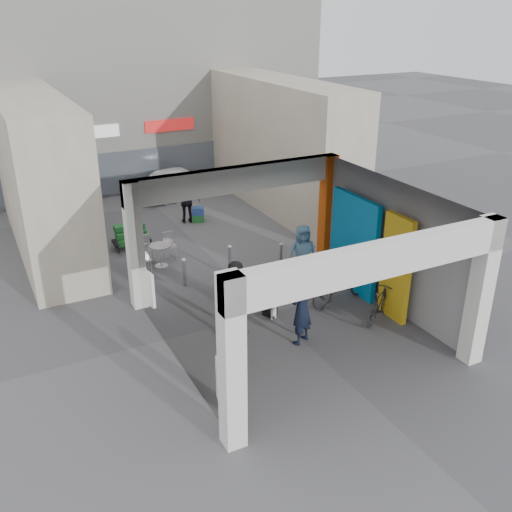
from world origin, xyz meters
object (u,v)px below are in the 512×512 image
bicycle_rear (379,305)px  white_van (180,182)px  man_elderly (302,254)px  bicycle_front (342,284)px  border_collie (271,308)px  produce_stand (131,239)px  man_back_turned (238,299)px  man_crates (187,201)px  cafe_set (155,255)px  man_with_dog (302,308)px

bicycle_rear → white_van: (-0.91, 12.28, 0.20)m
man_elderly → bicycle_front: size_ratio=0.84×
border_collie → produce_stand: bearing=83.2°
border_collie → man_back_turned: bearing=174.9°
man_back_turned → white_van: man_back_turned is taller
white_van → man_crates: bearing=155.0°
man_elderly → man_crates: size_ratio=1.06×
bicycle_front → bicycle_rear: bicycle_front is taller
man_elderly → bicycle_rear: bearing=-66.0°
cafe_set → produce_stand: cafe_set is taller
cafe_set → bicycle_front: 6.10m
man_with_dog → man_back_turned: size_ratio=0.94×
cafe_set → bicycle_rear: size_ratio=0.94×
man_back_turned → man_elderly: 3.49m
bicycle_front → bicycle_rear: (0.29, -1.26, -0.10)m
bicycle_front → cafe_set: bearing=28.4°
produce_stand → man_back_turned: size_ratio=0.61×
man_with_dog → bicycle_rear: 2.38m
produce_stand → bicycle_front: bicycle_front is taller
man_elderly → cafe_set: bearing=150.1°
man_crates → white_van: man_crates is taller
bicycle_front → bicycle_rear: bearing=-176.5°
man_back_turned → man_elderly: man_back_turned is taller
man_crates → man_back_turned: bearing=89.2°
man_back_turned → bicycle_front: (3.24, 0.23, -0.43)m
cafe_set → man_elderly: (3.47, -3.19, 0.58)m
cafe_set → produce_stand: 1.63m
man_elderly → white_van: bearing=104.8°
produce_stand → border_collie: (1.96, -6.24, -0.05)m
white_van → bicycle_rear: bearing=174.5°
cafe_set → produce_stand: size_ratio=1.16×
man_crates → man_elderly: bearing=112.3°
man_elderly → man_with_dog: bearing=-109.0°
border_collie → man_back_turned: 1.41m
man_back_turned → man_crates: (1.76, 8.09, -0.16)m
man_with_dog → man_back_turned: man_back_turned is taller
man_back_turned → man_crates: size_ratio=1.19×
border_collie → bicycle_rear: bicycle_rear is taller
cafe_set → bicycle_front: (3.75, -4.80, 0.25)m
man_elderly → bicycle_rear: size_ratio=1.18×
bicycle_front → white_van: white_van is taller
man_back_turned → border_collie: bearing=13.4°
man_with_dog → man_crates: (0.56, 9.10, -0.09)m
border_collie → man_crates: (0.61, 7.69, 0.57)m
man_elderly → man_back_turned: bearing=-135.3°
man_crates → produce_stand: bearing=40.9°
border_collie → man_back_turned: (-1.15, -0.40, 0.72)m
man_crates → bicycle_front: 8.00m
produce_stand → man_crates: 2.99m
border_collie → man_elderly: 2.40m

